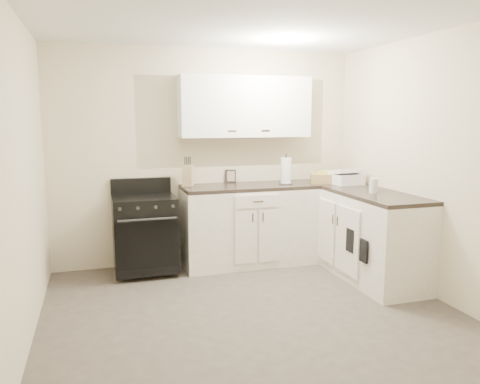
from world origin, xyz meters
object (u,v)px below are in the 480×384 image
object	(u,v)px
stove	(145,233)
knife_block	(188,175)
paper_towel	(286,171)
countertop_grill	(346,179)
wicker_basket	(325,178)

from	to	relation	value
stove	knife_block	bearing A→B (deg)	16.19
paper_towel	countertop_grill	distance (m)	0.71
knife_block	wicker_basket	xyz separation A→B (m)	(1.62, -0.23, -0.07)
stove	countertop_grill	xyz separation A→B (m)	(2.32, -0.25, 0.54)
stove	countertop_grill	world-z (taller)	countertop_grill
knife_block	paper_towel	world-z (taller)	paper_towel
paper_towel	countertop_grill	size ratio (longest dim) A/B	0.93
knife_block	wicker_basket	bearing A→B (deg)	13.86
stove	paper_towel	bearing A→B (deg)	-0.61
stove	wicker_basket	xyz separation A→B (m)	(2.14, -0.08, 0.54)
knife_block	countertop_grill	xyz separation A→B (m)	(1.81, -0.39, -0.06)
stove	paper_towel	distance (m)	1.77
knife_block	countertop_grill	world-z (taller)	knife_block
wicker_basket	stove	bearing A→B (deg)	177.74
stove	knife_block	world-z (taller)	knife_block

